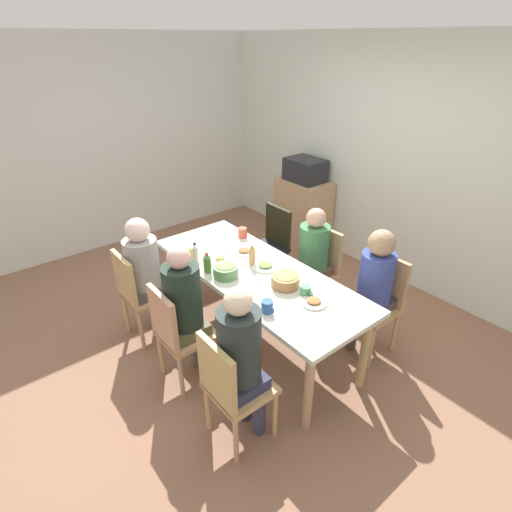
{
  "coord_description": "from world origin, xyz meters",
  "views": [
    {
      "loc": [
        2.3,
        -1.85,
        2.53
      ],
      "look_at": [
        0.0,
        0.0,
        0.91
      ],
      "focal_mm": 28.12,
      "sensor_mm": 36.0,
      "label": 1
    }
  ],
  "objects_px": {
    "chair_3": "(377,299)",
    "plate_2": "(314,302)",
    "dining_table": "(256,280)",
    "person_0": "(312,254)",
    "bowl_1": "(226,270)",
    "cup_1": "(221,262)",
    "plate_1": "(265,266)",
    "microwave": "(305,170)",
    "plate_0": "(244,251)",
    "chair_4": "(177,331)",
    "side_cabinet": "(303,213)",
    "bottle_2": "(207,263)",
    "chair_5": "(271,242)",
    "bowl_0": "(285,280)",
    "cup_2": "(306,291)",
    "cup_4": "(267,307)",
    "chair_2": "(231,386)",
    "person_2": "(241,354)",
    "chair_1": "(138,291)",
    "cup_0": "(192,252)",
    "cup_3": "(243,233)",
    "chair_0": "(318,267)",
    "person_1": "(144,268)",
    "person_3": "(374,282)",
    "bottle_0": "(195,255)",
    "bottle_1": "(252,255)"
  },
  "relations": [
    {
      "from": "bowl_1",
      "to": "bottle_1",
      "type": "height_order",
      "value": "bottle_1"
    },
    {
      "from": "dining_table",
      "to": "chair_4",
      "type": "relative_size",
      "value": 2.38
    },
    {
      "from": "chair_5",
      "to": "bowl_0",
      "type": "relative_size",
      "value": 3.89
    },
    {
      "from": "chair_4",
      "to": "side_cabinet",
      "type": "height_order",
      "value": "same"
    },
    {
      "from": "chair_3",
      "to": "cup_1",
      "type": "relative_size",
      "value": 8.24
    },
    {
      "from": "bowl_1",
      "to": "microwave",
      "type": "relative_size",
      "value": 0.44
    },
    {
      "from": "microwave",
      "to": "person_3",
      "type": "bearing_deg",
      "value": -29.14
    },
    {
      "from": "bowl_1",
      "to": "cup_1",
      "type": "height_order",
      "value": "bowl_1"
    },
    {
      "from": "chair_1",
      "to": "cup_0",
      "type": "relative_size",
      "value": 8.15
    },
    {
      "from": "chair_1",
      "to": "person_1",
      "type": "xyz_separation_m",
      "value": [
        0.0,
        0.09,
        0.21
      ]
    },
    {
      "from": "chair_5",
      "to": "bowl_1",
      "type": "height_order",
      "value": "chair_5"
    },
    {
      "from": "chair_0",
      "to": "person_2",
      "type": "xyz_separation_m",
      "value": [
        0.71,
        -1.49,
        0.22
      ]
    },
    {
      "from": "cup_1",
      "to": "chair_0",
      "type": "bearing_deg",
      "value": 75.18
    },
    {
      "from": "chair_4",
      "to": "chair_0",
      "type": "bearing_deg",
      "value": 90.0
    },
    {
      "from": "plate_0",
      "to": "chair_4",
      "type": "bearing_deg",
      "value": -70.02
    },
    {
      "from": "plate_2",
      "to": "cup_2",
      "type": "xyz_separation_m",
      "value": [
        -0.12,
        0.03,
        0.02
      ]
    },
    {
      "from": "person_2",
      "to": "cup_0",
      "type": "bearing_deg",
      "value": 162.32
    },
    {
      "from": "cup_4",
      "to": "bottle_2",
      "type": "distance_m",
      "value": 0.75
    },
    {
      "from": "person_1",
      "to": "chair_2",
      "type": "relative_size",
      "value": 1.33
    },
    {
      "from": "person_3",
      "to": "cup_1",
      "type": "distance_m",
      "value": 1.32
    },
    {
      "from": "bottle_2",
      "to": "cup_1",
      "type": "bearing_deg",
      "value": 94.33
    },
    {
      "from": "chair_1",
      "to": "bowl_0",
      "type": "relative_size",
      "value": 3.89
    },
    {
      "from": "cup_0",
      "to": "cup_4",
      "type": "relative_size",
      "value": 0.91
    },
    {
      "from": "dining_table",
      "to": "bottle_2",
      "type": "bearing_deg",
      "value": -126.85
    },
    {
      "from": "chair_3",
      "to": "cup_3",
      "type": "relative_size",
      "value": 7.32
    },
    {
      "from": "person_3",
      "to": "side_cabinet",
      "type": "relative_size",
      "value": 1.33
    },
    {
      "from": "chair_1",
      "to": "bottle_0",
      "type": "height_order",
      "value": "bottle_0"
    },
    {
      "from": "dining_table",
      "to": "plate_0",
      "type": "xyz_separation_m",
      "value": [
        -0.33,
        0.13,
        0.1
      ]
    },
    {
      "from": "person_2",
      "to": "microwave",
      "type": "height_order",
      "value": "person_2"
    },
    {
      "from": "person_2",
      "to": "plate_2",
      "type": "bearing_deg",
      "value": 95.68
    },
    {
      "from": "chair_3",
      "to": "plate_2",
      "type": "height_order",
      "value": "chair_3"
    },
    {
      "from": "dining_table",
      "to": "cup_1",
      "type": "bearing_deg",
      "value": -144.07
    },
    {
      "from": "chair_0",
      "to": "chair_1",
      "type": "height_order",
      "value": "same"
    },
    {
      "from": "bowl_0",
      "to": "side_cabinet",
      "type": "bearing_deg",
      "value": 131.37
    },
    {
      "from": "cup_4",
      "to": "bottle_0",
      "type": "height_order",
      "value": "bottle_0"
    },
    {
      "from": "person_3",
      "to": "cup_4",
      "type": "bearing_deg",
      "value": -102.07
    },
    {
      "from": "plate_1",
      "to": "microwave",
      "type": "distance_m",
      "value": 2.06
    },
    {
      "from": "chair_4",
      "to": "chair_5",
      "type": "distance_m",
      "value": 1.73
    },
    {
      "from": "chair_5",
      "to": "cup_1",
      "type": "xyz_separation_m",
      "value": [
        0.45,
        -0.98,
        0.29
      ]
    },
    {
      "from": "bowl_1",
      "to": "chair_2",
      "type": "bearing_deg",
      "value": -33.78
    },
    {
      "from": "plate_1",
      "to": "bowl_0",
      "type": "distance_m",
      "value": 0.33
    },
    {
      "from": "chair_0",
      "to": "microwave",
      "type": "height_order",
      "value": "microwave"
    },
    {
      "from": "dining_table",
      "to": "person_0",
      "type": "relative_size",
      "value": 1.85
    },
    {
      "from": "bowl_0",
      "to": "cup_2",
      "type": "distance_m",
      "value": 0.2
    },
    {
      "from": "person_1",
      "to": "cup_4",
      "type": "distance_m",
      "value": 1.28
    },
    {
      "from": "chair_1",
      "to": "chair_4",
      "type": "bearing_deg",
      "value": 0.0
    },
    {
      "from": "person_2",
      "to": "bottle_2",
      "type": "relative_size",
      "value": 6.62
    },
    {
      "from": "person_0",
      "to": "person_2",
      "type": "xyz_separation_m",
      "value": [
        0.71,
        -1.4,
        0.04
      ]
    },
    {
      "from": "plate_0",
      "to": "bottle_2",
      "type": "relative_size",
      "value": 1.13
    },
    {
      "from": "dining_table",
      "to": "chair_3",
      "type": "distance_m",
      "value": 1.08
    }
  ]
}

